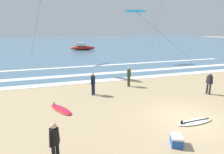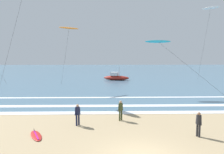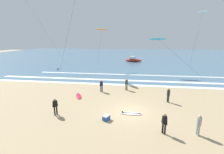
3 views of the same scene
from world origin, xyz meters
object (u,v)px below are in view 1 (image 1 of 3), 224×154
(surfboard_foreground_flat, at_px, (61,109))
(kite_cyan_mid_center, at_px, (136,11))
(surfer_right_near, at_px, (209,81))
(offshore_boat, at_px, (82,47))
(surfer_foreground_main, at_px, (55,140))
(cooler_box, at_px, (177,140))
(surfer_mid_group, at_px, (93,82))
(surfer_left_far, at_px, (129,75))
(surfboard_near_water, at_px, (195,122))

(surfboard_foreground_flat, relative_size, kite_cyan_mid_center, 0.23)
(surfer_right_near, height_order, offshore_boat, offshore_boat)
(surfer_foreground_main, distance_m, surfboard_foreground_flat, 4.88)
(kite_cyan_mid_center, xyz_separation_m, cooler_box, (-6.62, -18.97, -6.52))
(surfer_mid_group, height_order, kite_cyan_mid_center, kite_cyan_mid_center)
(surfboard_foreground_flat, bearing_deg, surfer_left_far, 30.13)
(surfer_right_near, xyz_separation_m, surfboard_near_water, (-3.95, -3.34, -0.91))
(surfer_right_near, height_order, surfer_mid_group, same)
(surfboard_foreground_flat, relative_size, offshore_boat, 0.39)
(kite_cyan_mid_center, relative_size, offshore_boat, 1.75)
(surfer_right_near, height_order, surfboard_foreground_flat, surfer_right_near)
(surfboard_foreground_flat, height_order, offshore_boat, offshore_boat)
(offshore_boat, xyz_separation_m, cooler_box, (-2.11, -35.99, -0.33))
(kite_cyan_mid_center, bearing_deg, surfer_left_far, -116.42)
(surfer_right_near, relative_size, surfboard_near_water, 0.76)
(surfer_right_near, height_order, kite_cyan_mid_center, kite_cyan_mid_center)
(surfer_left_far, relative_size, offshore_boat, 0.29)
(surfer_foreground_main, bearing_deg, surfboard_near_water, 9.12)
(surfboard_near_water, xyz_separation_m, offshore_boat, (0.01, 34.59, 0.51))
(surfboard_foreground_flat, distance_m, cooler_box, 6.64)
(surfboard_foreground_flat, bearing_deg, surfer_mid_group, 41.16)
(surfer_left_far, bearing_deg, surfer_foreground_main, -127.13)
(surfer_foreground_main, xyz_separation_m, surfer_mid_group, (2.86, 6.87, 0.00))
(surfboard_near_water, height_order, offshore_boat, offshore_boat)
(surfer_mid_group, height_order, offshore_boat, offshore_boat)
(surfer_mid_group, relative_size, kite_cyan_mid_center, 0.17)
(kite_cyan_mid_center, bearing_deg, surfboard_near_water, -104.41)
(surfboard_foreground_flat, distance_m, offshore_boat, 31.58)
(surfer_mid_group, relative_size, cooler_box, 2.14)
(surfer_right_near, distance_m, offshore_boat, 31.50)
(surfer_foreground_main, xyz_separation_m, surfboard_foreground_flat, (0.46, 4.77, -0.91))
(surfer_right_near, relative_size, offshore_boat, 0.29)
(surfer_left_far, height_order, offshore_boat, offshore_boat)
(offshore_boat, bearing_deg, surfer_mid_group, -97.90)
(kite_cyan_mid_center, height_order, cooler_box, kite_cyan_mid_center)
(surfer_right_near, xyz_separation_m, surfer_left_far, (-4.72, 3.60, 0.00))
(surfer_right_near, xyz_separation_m, offshore_boat, (-3.94, 31.25, -0.40))
(surfer_right_near, xyz_separation_m, surfer_mid_group, (-7.94, 2.43, 0.00))
(surfer_mid_group, relative_size, surfer_left_far, 1.00)
(cooler_box, bearing_deg, kite_cyan_mid_center, 70.77)
(surfer_foreground_main, relative_size, surfboard_near_water, 0.76)
(surfboard_near_water, bearing_deg, surfer_mid_group, 124.68)
(surfer_right_near, bearing_deg, surfboard_near_water, -139.82)
(surfer_right_near, xyz_separation_m, surfboard_foreground_flat, (-10.34, 0.34, -0.91))
(surfboard_near_water, bearing_deg, surfboard_foreground_flat, 150.10)
(surfer_mid_group, bearing_deg, surfer_right_near, -17.01)
(surfer_foreground_main, xyz_separation_m, surfer_right_near, (10.80, 4.44, 0.00))
(kite_cyan_mid_center, bearing_deg, surfer_foreground_main, -121.34)
(surfer_foreground_main, relative_size, cooler_box, 2.14)
(surfer_right_near, distance_m, surfer_mid_group, 8.31)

